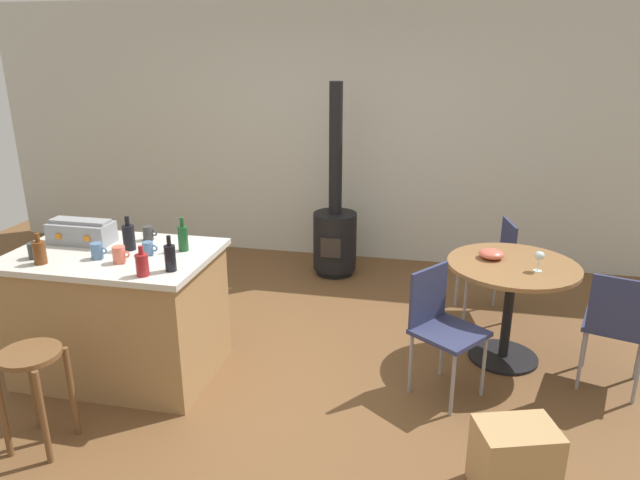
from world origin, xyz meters
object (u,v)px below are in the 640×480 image
object	(u,v)px
wood_stove	(335,229)
bottle_1	(129,237)
wooden_stool	(33,376)
bottle_3	(183,238)
cup_0	(148,233)
cup_4	(148,248)
folding_chair_near	(617,322)
folding_chair_far	(492,261)
cup_3	(119,255)
bottle_0	(40,252)
serving_bowl	(491,254)
cardboard_box	(514,459)
bottle_4	(170,257)
kitchen_island	(119,313)
wine_glass	(539,257)
folding_chair_left	(441,322)
cup_2	(35,250)
dining_table	(511,287)
bottle_2	(142,264)
cup_1	(97,251)

from	to	relation	value
wood_stove	bottle_1	bearing A→B (deg)	-116.33
wooden_stool	bottle_3	world-z (taller)	bottle_3
cup_0	cup_4	xyz separation A→B (m)	(0.15, -0.29, -0.01)
folding_chair_near	cup_4	xyz separation A→B (m)	(-3.07, -0.46, 0.45)
folding_chair_far	cup_3	size ratio (longest dim) A/B	7.22
bottle_1	bottle_3	xyz separation A→B (m)	(0.37, 0.06, -0.00)
bottle_0	serving_bowl	bearing A→B (deg)	21.22
cardboard_box	bottle_4	bearing A→B (deg)	168.35
wooden_stool	bottle_4	distance (m)	1.01
kitchen_island	bottle_4	distance (m)	0.80
cup_0	wine_glass	distance (m)	2.74
wood_stove	cup_4	world-z (taller)	wood_stove
wine_glass	bottle_1	bearing A→B (deg)	-168.51
folding_chair_left	bottle_1	xyz separation A→B (m)	(-2.12, -0.15, 0.49)
wooden_stool	cup_0	bearing A→B (deg)	82.15
bottle_0	cardboard_box	xyz separation A→B (m)	(2.94, -0.37, -0.79)
kitchen_island	bottle_1	world-z (taller)	bottle_1
bottle_0	cup_2	distance (m)	0.13
bottle_4	serving_bowl	distance (m)	2.26
cup_4	serving_bowl	distance (m)	2.42
bottle_3	cup_0	world-z (taller)	bottle_3
serving_bowl	dining_table	bearing A→B (deg)	-27.17
bottle_1	bottle_2	world-z (taller)	bottle_1
folding_chair_left	bottle_2	world-z (taller)	bottle_2
bottle_4	cup_0	xyz separation A→B (m)	(-0.43, 0.52, -0.04)
cup_4	cup_2	bearing A→B (deg)	-163.01
folding_chair_far	wood_stove	distance (m)	1.63
folding_chair_left	bottle_4	size ratio (longest dim) A/B	3.77
cardboard_box	serving_bowl	bearing A→B (deg)	92.94
folding_chair_left	bottle_2	size ratio (longest dim) A/B	4.53
bottle_3	bottle_4	size ratio (longest dim) A/B	1.03
folding_chair_near	cup_3	world-z (taller)	cup_3
kitchen_island	folding_chair_near	distance (m)	3.38
bottle_0	cup_4	xyz separation A→B (m)	(0.59, 0.30, -0.03)
kitchen_island	wine_glass	world-z (taller)	kitchen_island
cup_0	cup_2	bearing A→B (deg)	-137.59
bottle_2	bottle_4	bearing A→B (deg)	40.53
bottle_3	wooden_stool	bearing A→B (deg)	-117.01
bottle_0	serving_bowl	distance (m)	3.08
bottle_4	cup_4	bearing A→B (deg)	139.59
folding_chair_left	cup_2	xyz separation A→B (m)	(-2.64, -0.43, 0.46)
kitchen_island	cup_1	bearing A→B (deg)	-99.96
wood_stove	cup_2	xyz separation A→B (m)	(-1.56, -2.37, 0.49)
folding_chair_left	wood_stove	world-z (taller)	wood_stove
cup_2	bottle_0	bearing A→B (deg)	-39.71
bottle_0	bottle_3	world-z (taller)	bottle_3
folding_chair_far	wooden_stool	bearing A→B (deg)	-138.54
cup_4	dining_table	bearing A→B (deg)	16.97
bottle_2	cup_2	bearing A→B (deg)	170.96
kitchen_island	bottle_3	bearing A→B (deg)	16.38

